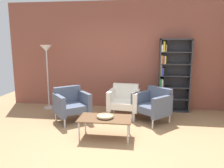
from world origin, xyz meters
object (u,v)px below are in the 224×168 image
object	(u,v)px
coffee_table_low	(105,119)
armchair_corner_red	(124,100)
decorative_bowl	(105,116)
armchair_spare_guest	(71,103)
armchair_near_window	(153,104)
floor_lamp_torchiere	(47,56)
bookshelf_tall	(172,76)

from	to	relation	value
coffee_table_low	armchair_corner_red	size ratio (longest dim) A/B	1.28
coffee_table_low	decorative_bowl	xyz separation A→B (m)	(0.00, 0.00, 0.07)
coffee_table_low	armchair_spare_guest	bearing A→B (deg)	138.27
armchair_corner_red	armchair_near_window	world-z (taller)	same
armchair_corner_red	armchair_near_window	xyz separation A→B (m)	(0.69, -0.29, 0.00)
decorative_bowl	floor_lamp_torchiere	distance (m)	2.78
coffee_table_low	decorative_bowl	bearing A→B (deg)	0.00
armchair_spare_guest	armchair_corner_red	bearing A→B (deg)	-17.46
armchair_corner_red	floor_lamp_torchiere	world-z (taller)	floor_lamp_torchiere
floor_lamp_torchiere	decorative_bowl	bearing A→B (deg)	-43.03
decorative_bowl	armchair_corner_red	size ratio (longest dim) A/B	0.41
decorative_bowl	armchair_near_window	bearing A→B (deg)	47.97
decorative_bowl	armchair_corner_red	distance (m)	1.36
bookshelf_tall	decorative_bowl	distance (m)	2.50
bookshelf_tall	decorative_bowl	size ratio (longest dim) A/B	5.94
coffee_table_low	armchair_corner_red	distance (m)	1.36
coffee_table_low	armchair_spare_guest	world-z (taller)	armchair_spare_guest
bookshelf_tall	armchair_corner_red	size ratio (longest dim) A/B	2.44
coffee_table_low	floor_lamp_torchiere	distance (m)	2.80
bookshelf_tall	decorative_bowl	xyz separation A→B (m)	(-1.44, -1.98, -0.52)
armchair_corner_red	floor_lamp_torchiere	xyz separation A→B (m)	(-2.14, 0.43, 1.03)
bookshelf_tall	floor_lamp_torchiere	size ratio (longest dim) A/B	1.09
armchair_near_window	armchair_corner_red	bearing A→B (deg)	-159.65
armchair_spare_guest	floor_lamp_torchiere	world-z (taller)	floor_lamp_torchiere
armchair_corner_red	floor_lamp_torchiere	size ratio (longest dim) A/B	0.45
armchair_spare_guest	armchair_near_window	world-z (taller)	same
coffee_table_low	armchair_near_window	size ratio (longest dim) A/B	1.05
decorative_bowl	bookshelf_tall	bearing A→B (deg)	53.84
coffee_table_low	floor_lamp_torchiere	xyz separation A→B (m)	(-1.89, 1.76, 1.08)
decorative_bowl	floor_lamp_torchiere	bearing A→B (deg)	136.97
decorative_bowl	armchair_spare_guest	world-z (taller)	armchair_spare_guest
bookshelf_tall	armchair_near_window	world-z (taller)	bookshelf_tall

